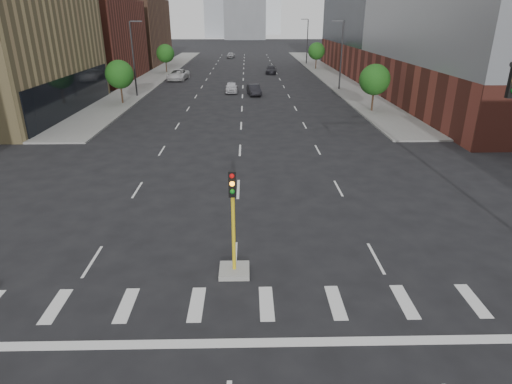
{
  "coord_description": "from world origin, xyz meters",
  "views": [
    {
      "loc": [
        0.55,
        -5.65,
        9.54
      ],
      "look_at": [
        0.92,
        11.44,
        2.5
      ],
      "focal_mm": 30.0,
      "sensor_mm": 36.0,
      "label": 1
    }
  ],
  "objects_px": {
    "car_far_left": "(178,75)",
    "car_deep_right": "(271,70)",
    "car_mid_right": "(254,90)",
    "median_traffic_signal": "(234,252)",
    "car_distant": "(231,55)",
    "car_near_left": "(231,87)"
  },
  "relations": [
    {
      "from": "car_far_left",
      "to": "car_deep_right",
      "type": "distance_m",
      "value": 17.45
    },
    {
      "from": "car_mid_right",
      "to": "median_traffic_signal",
      "type": "bearing_deg",
      "value": -100.02
    },
    {
      "from": "car_mid_right",
      "to": "car_distant",
      "type": "distance_m",
      "value": 54.39
    },
    {
      "from": "car_near_left",
      "to": "median_traffic_signal",
      "type": "bearing_deg",
      "value": -89.42
    },
    {
      "from": "car_deep_right",
      "to": "car_far_left",
      "type": "bearing_deg",
      "value": -148.09
    },
    {
      "from": "car_near_left",
      "to": "car_distant",
      "type": "bearing_deg",
      "value": 90.61
    },
    {
      "from": "car_near_left",
      "to": "car_far_left",
      "type": "bearing_deg",
      "value": 124.68
    },
    {
      "from": "car_mid_right",
      "to": "car_far_left",
      "type": "height_order",
      "value": "car_far_left"
    },
    {
      "from": "median_traffic_signal",
      "to": "car_far_left",
      "type": "xyz_separation_m",
      "value": [
        -10.5,
        56.44,
        -0.14
      ]
    },
    {
      "from": "median_traffic_signal",
      "to": "car_mid_right",
      "type": "bearing_deg",
      "value": 87.95
    },
    {
      "from": "car_mid_right",
      "to": "car_deep_right",
      "type": "bearing_deg",
      "value": 73.27
    },
    {
      "from": "median_traffic_signal",
      "to": "car_deep_right",
      "type": "xyz_separation_m",
      "value": [
        4.98,
        64.49,
        -0.3
      ]
    },
    {
      "from": "car_near_left",
      "to": "car_mid_right",
      "type": "height_order",
      "value": "car_near_left"
    },
    {
      "from": "median_traffic_signal",
      "to": "car_distant",
      "type": "relative_size",
      "value": 1.08
    },
    {
      "from": "car_near_left",
      "to": "car_mid_right",
      "type": "bearing_deg",
      "value": -37.63
    },
    {
      "from": "median_traffic_signal",
      "to": "car_near_left",
      "type": "xyz_separation_m",
      "value": [
        -1.5,
        44.08,
        -0.27
      ]
    },
    {
      "from": "car_far_left",
      "to": "car_deep_right",
      "type": "relative_size",
      "value": 1.3
    },
    {
      "from": "car_mid_right",
      "to": "car_distant",
      "type": "relative_size",
      "value": 1.0
    },
    {
      "from": "car_deep_right",
      "to": "car_distant",
      "type": "relative_size",
      "value": 1.14
    },
    {
      "from": "median_traffic_signal",
      "to": "car_distant",
      "type": "xyz_separation_m",
      "value": [
        -3.3,
        96.06,
        -0.28
      ]
    },
    {
      "from": "car_distant",
      "to": "median_traffic_signal",
      "type": "bearing_deg",
      "value": -81.04
    },
    {
      "from": "car_mid_right",
      "to": "car_far_left",
      "type": "xyz_separation_m",
      "value": [
        -12.0,
        14.57,
        0.16
      ]
    }
  ]
}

